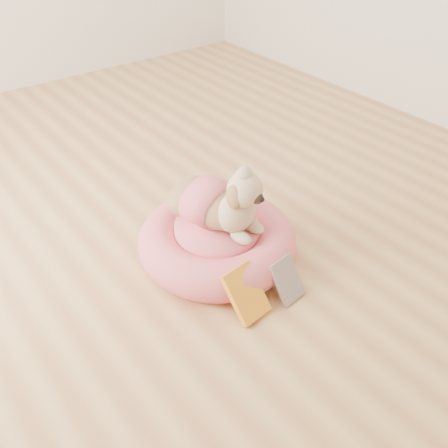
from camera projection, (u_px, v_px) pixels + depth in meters
floor at (181, 224)px, 2.47m from camera, size 4.50×4.50×0.00m
pet_bed at (217, 241)px, 2.22m from camera, size 0.70×0.70×0.18m
dog at (219, 191)px, 2.07m from camera, size 0.41×0.52×0.33m
book_yellow at (246, 293)px, 1.95m from camera, size 0.16×0.17×0.19m
book_white at (287, 280)px, 2.03m from camera, size 0.13×0.13×0.16m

